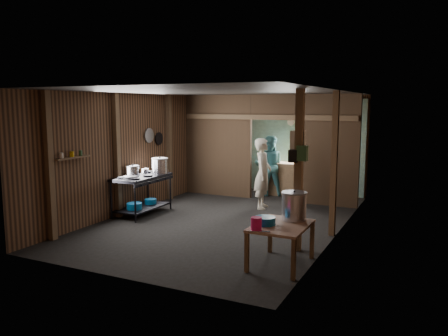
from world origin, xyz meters
The scene contains 42 objects.
floor centered at (0.00, 0.00, 0.00)m, with size 4.50×7.00×0.00m, color black.
ceiling centered at (0.00, 0.00, 2.60)m, with size 4.50×7.00×0.00m, color #36322E.
wall_back centered at (0.00, 3.50, 1.30)m, with size 4.50×0.00×2.60m, color brown.
wall_front centered at (0.00, -3.50, 1.30)m, with size 4.50×0.00×2.60m, color brown.
wall_left centered at (-2.25, 0.00, 1.30)m, with size 0.00×7.00×2.60m, color brown.
wall_right centered at (2.25, 0.00, 1.30)m, with size 0.00×7.00×2.60m, color brown.
partition_left centered at (-1.32, 2.20, 1.30)m, with size 1.85×0.10×2.60m, color brown.
partition_right centered at (1.57, 2.20, 1.30)m, with size 1.35×0.10×2.60m, color brown.
partition_header centered at (0.25, 2.20, 2.30)m, with size 1.30×0.10×0.60m, color brown.
turquoise_panel centered at (0.00, 3.44, 1.25)m, with size 4.40×0.06×2.50m, color #8EC3BC.
back_counter centered at (0.30, 2.95, 0.42)m, with size 1.20×0.50×0.85m, color brown.
wall_clock centered at (0.25, 3.40, 1.90)m, with size 0.20×0.20×0.03m, color silver.
post_left_a centered at (-2.18, -2.60, 1.30)m, with size 0.10×0.12×2.60m, color brown.
post_left_b centered at (-2.18, -0.80, 1.30)m, with size 0.10×0.12×2.60m, color brown.
post_left_c centered at (-2.18, 1.20, 1.30)m, with size 0.10×0.12×2.60m, color brown.
post_right centered at (2.18, -0.20, 1.30)m, with size 0.10×0.12×2.60m, color brown.
post_free centered at (1.85, -1.30, 1.30)m, with size 0.12×0.12×2.60m, color brown.
cross_beam centered at (0.00, 2.15, 2.05)m, with size 4.40×0.12×0.12m, color brown.
pan_lid_big centered at (-2.21, 0.40, 1.65)m, with size 0.34×0.34×0.03m, color slate.
pan_lid_small centered at (-2.21, 0.80, 1.55)m, with size 0.30×0.30×0.03m, color black.
wall_shelf centered at (-2.15, -2.10, 1.40)m, with size 0.14×0.80×0.03m, color brown.
jar_white centered at (-2.15, -2.35, 1.47)m, with size 0.07×0.07×0.10m, color silver.
jar_yellow centered at (-2.15, -2.10, 1.47)m, with size 0.08×0.08×0.10m, color #CA9A01.
jar_green centered at (-2.15, -1.88, 1.47)m, with size 0.06×0.06×0.10m, color #2D5934.
bag_white centered at (1.80, -1.22, 1.78)m, with size 0.22×0.15×0.32m, color silver.
bag_green centered at (1.92, -1.36, 1.60)m, with size 0.16×0.12×0.24m, color #2D5934.
bag_black centered at (1.78, -1.38, 1.55)m, with size 0.14×0.10×0.20m, color black.
gas_range centered at (-1.88, -0.38, 0.42)m, with size 0.73×1.42×0.84m, color black, non-canonical shape.
prep_table centered at (1.83, -2.07, 0.31)m, with size 0.76×1.04×0.61m, color tan, non-canonical shape.
stove_pot_large centered at (-1.71, 0.07, 1.00)m, with size 0.36×0.36×0.36m, color silver, non-canonical shape.
stove_pot_med centered at (-2.05, -0.47, 0.94)m, with size 0.28×0.28×0.24m, color silver, non-canonical shape.
stove_saucepan centered at (-2.05, -0.01, 0.89)m, with size 0.16×0.16×0.10m, color silver.
frying_pan centered at (-1.88, -0.76, 0.86)m, with size 0.29×0.51×0.07m, color slate, non-canonical shape.
blue_tub_front centered at (-1.88, -0.66, 0.23)m, with size 0.33×0.33×0.13m, color #0E5F9E.
blue_tub_back centered at (-1.88, -0.07, 0.22)m, with size 0.27×0.27×0.11m, color #0E5F9E.
stock_pot centered at (1.92, -1.73, 0.82)m, with size 0.39×0.39×0.45m, color silver, non-canonical shape.
wash_basin centered at (1.61, -2.17, 0.67)m, with size 0.31×0.31×0.12m, color #0E5F9E.
pink_bucket centered at (1.61, -2.50, 0.71)m, with size 0.15×0.15×0.18m, color #EB156B.
knife centered at (1.68, -2.56, 0.62)m, with size 0.30×0.04×0.01m, color silver.
yellow_tub centered at (0.66, 2.95, 0.94)m, with size 0.33×0.33×0.18m, color #CA9A01.
cook centered at (0.28, 1.25, 0.80)m, with size 0.59×0.38×1.61m, color beige.
worker_back centered at (-0.10, 2.73, 0.78)m, with size 0.76×0.59×1.57m, color teal.
Camera 1 is at (3.83, -8.16, 2.35)m, focal length 35.89 mm.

